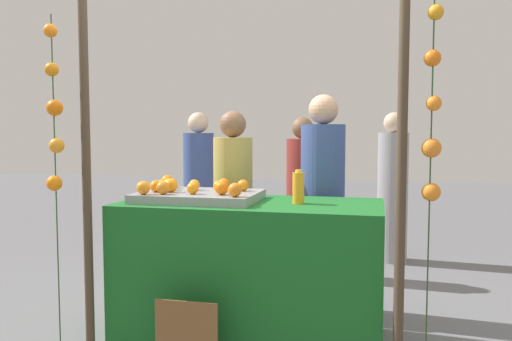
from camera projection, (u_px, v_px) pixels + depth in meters
ground_plane at (251, 339)px, 3.51m from camera, size 24.00×24.00×0.00m
stall_counter at (251, 271)px, 3.47m from camera, size 1.73×0.81×0.94m
orange_tray at (199, 196)px, 3.50m from camera, size 0.80×0.59×0.06m
orange_0 at (169, 184)px, 3.60m from camera, size 0.08×0.08×0.08m
orange_1 at (143, 188)px, 3.35m from camera, size 0.09×0.09×0.09m
orange_2 at (156, 186)px, 3.49m from camera, size 0.08×0.08×0.08m
orange_3 at (222, 188)px, 3.33m from camera, size 0.09×0.09×0.09m
orange_4 at (235, 190)px, 3.22m from camera, size 0.09×0.09×0.09m
orange_5 at (162, 184)px, 3.64m from camera, size 0.07×0.07×0.07m
orange_6 at (167, 181)px, 3.80m from camera, size 0.09×0.09×0.09m
orange_7 at (193, 188)px, 3.37m from camera, size 0.08×0.08×0.08m
orange_8 at (163, 188)px, 3.35m from camera, size 0.09×0.09×0.09m
orange_9 at (219, 186)px, 3.50m from camera, size 0.08×0.08×0.08m
orange_10 at (224, 184)px, 3.69m from camera, size 0.08×0.08×0.08m
orange_11 at (172, 183)px, 3.71m from camera, size 0.07×0.07×0.07m
orange_12 at (171, 185)px, 3.48m from camera, size 0.09×0.09×0.09m
orange_13 at (243, 185)px, 3.54m from camera, size 0.08×0.08×0.08m
orange_14 at (194, 185)px, 3.59m from camera, size 0.08×0.08×0.08m
juice_bottle at (298, 188)px, 3.35m from camera, size 0.08×0.08×0.22m
chalkboard_sign at (187, 339)px, 2.99m from camera, size 0.38×0.03×0.45m
vendor_left at (233, 215)px, 4.18m from camera, size 0.32×0.32×1.58m
vendor_right at (322, 212)px, 4.00m from camera, size 0.34×0.34×1.70m
crowd_person_0 at (199, 194)px, 5.50m from camera, size 0.32×0.32×1.62m
crowd_person_1 at (302, 202)px, 5.05m from camera, size 0.31×0.31×1.56m
crowd_person_2 at (393, 192)px, 5.60m from camera, size 0.33×0.33×1.62m
canopy_post_left at (86, 173)px, 3.21m from camera, size 0.06×0.06×2.31m
canopy_post_right at (401, 179)px, 2.77m from camera, size 0.06×0.06×2.31m
garland_strand_left at (54, 119)px, 3.18m from camera, size 0.11×0.11×2.13m
garland_strand_right at (432, 121)px, 2.70m from camera, size 0.11×0.10×2.13m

